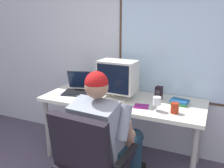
# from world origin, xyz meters

# --- Properties ---
(wall_rear) EXTENTS (4.80, 0.08, 2.74)m
(wall_rear) POSITION_xyz_m (0.03, 2.28, 1.37)
(wall_rear) COLOR silver
(wall_rear) RESTS_ON ground
(desk) EXTENTS (1.76, 0.71, 0.75)m
(desk) POSITION_xyz_m (0.01, 1.87, 0.68)
(desk) COLOR gray
(desk) RESTS_ON ground
(office_chair) EXTENTS (0.64, 0.59, 0.95)m
(office_chair) POSITION_xyz_m (0.07, 1.01, 0.55)
(office_chair) COLOR black
(office_chair) RESTS_ON ground
(person_seated) EXTENTS (0.55, 0.85, 1.22)m
(person_seated) POSITION_xyz_m (0.09, 1.29, 0.64)
(person_seated) COLOR #1B3446
(person_seated) RESTS_ON ground
(crt_monitor) EXTENTS (0.41, 0.28, 0.42)m
(crt_monitor) POSITION_xyz_m (-0.04, 1.87, 0.99)
(crt_monitor) COLOR beige
(crt_monitor) RESTS_ON desk
(laptop) EXTENTS (0.41, 0.39, 0.24)m
(laptop) POSITION_xyz_m (-0.53, 1.91, 0.81)
(laptop) COLOR black
(laptop) RESTS_ON desk
(wine_glass) EXTENTS (0.08, 0.08, 0.14)m
(wine_glass) POSITION_xyz_m (0.44, 1.69, 0.84)
(wine_glass) COLOR silver
(wine_glass) RESTS_ON desk
(desk_speaker) EXTENTS (0.07, 0.09, 0.14)m
(desk_speaker) POSITION_xyz_m (0.38, 2.01, 0.82)
(desk_speaker) COLOR black
(desk_speaker) RESTS_ON desk
(book_stack) EXTENTS (0.20, 0.16, 0.05)m
(book_stack) POSITION_xyz_m (0.62, 1.95, 0.78)
(book_stack) COLOR #298A39
(book_stack) RESTS_ON desk
(cd_case) EXTENTS (0.16, 0.14, 0.01)m
(cd_case) POSITION_xyz_m (0.28, 1.73, 0.75)
(cd_case) COLOR #88166E
(cd_case) RESTS_ON desk
(coffee_mug) EXTENTS (0.08, 0.08, 0.10)m
(coffee_mug) POSITION_xyz_m (0.61, 1.70, 0.80)
(coffee_mug) COLOR maroon
(coffee_mug) RESTS_ON desk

